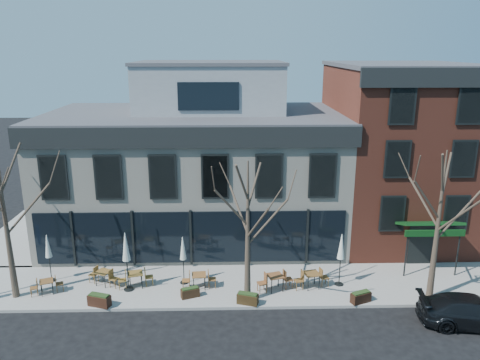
{
  "coord_description": "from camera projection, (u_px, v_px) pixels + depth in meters",
  "views": [
    {
      "loc": [
        2.11,
        -24.29,
        12.09
      ],
      "look_at": [
        2.79,
        2.0,
        4.61
      ],
      "focal_mm": 35.0,
      "sensor_mm": 36.0,
      "label": 1
    }
  ],
  "objects": [
    {
      "name": "cafe_set_2",
      "position": [
        136.0,
        278.0,
        24.07
      ],
      "size": [
        1.87,
        0.88,
        0.96
      ],
      "color": "brown",
      "rests_on": "sidewalk_front"
    },
    {
      "name": "ground",
      "position": [
        192.0,
        268.0,
        26.61
      ],
      "size": [
        120.0,
        120.0,
        0.0
      ],
      "primitive_type": "plane",
      "color": "black",
      "rests_on": "ground"
    },
    {
      "name": "planter_1",
      "position": [
        190.0,
        292.0,
        23.14
      ],
      "size": [
        0.98,
        0.66,
        0.51
      ],
      "color": "black",
      "rests_on": "sidewalk_front"
    },
    {
      "name": "red_brick_building",
      "position": [
        397.0,
        151.0,
        30.18
      ],
      "size": [
        8.2,
        11.78,
        11.18
      ],
      "color": "brown",
      "rests_on": "ground"
    },
    {
      "name": "cafe_set_4",
      "position": [
        275.0,
        281.0,
        23.75
      ],
      "size": [
        1.96,
        0.99,
        1.0
      ],
      "color": "brown",
      "rests_on": "sidewalk_front"
    },
    {
      "name": "parked_sedan",
      "position": [
        472.0,
        311.0,
        20.95
      ],
      "size": [
        4.92,
        2.5,
        1.37
      ],
      "primitive_type": "imported",
      "rotation": [
        0.0,
        0.0,
        1.44
      ],
      "color": "black",
      "rests_on": "ground"
    },
    {
      "name": "planter_3",
      "position": [
        361.0,
        297.0,
        22.67
      ],
      "size": [
        1.07,
        0.75,
        0.56
      ],
      "color": "black",
      "rests_on": "sidewalk_front"
    },
    {
      "name": "umbrella_1",
      "position": [
        126.0,
        250.0,
        23.3
      ],
      "size": [
        0.5,
        0.5,
        3.13
      ],
      "color": "black",
      "rests_on": "sidewalk_front"
    },
    {
      "name": "umbrella_4",
      "position": [
        341.0,
        249.0,
        23.87
      ],
      "size": [
        0.45,
        0.45,
        2.83
      ],
      "color": "black",
      "rests_on": "sidewalk_front"
    },
    {
      "name": "cafe_set_3",
      "position": [
        199.0,
        279.0,
        23.96
      ],
      "size": [
        1.81,
        0.77,
        0.94
      ],
      "color": "brown",
      "rests_on": "sidewalk_front"
    },
    {
      "name": "umbrella_0",
      "position": [
        48.0,
        249.0,
        24.33
      ],
      "size": [
        0.42,
        0.42,
        2.61
      ],
      "color": "black",
      "rests_on": "sidewalk_front"
    },
    {
      "name": "planter_0",
      "position": [
        99.0,
        300.0,
        22.35
      ],
      "size": [
        1.16,
        0.75,
        0.61
      ],
      "color": "black",
      "rests_on": "sidewalk_front"
    },
    {
      "name": "corner_building",
      "position": [
        197.0,
        166.0,
        30.19
      ],
      "size": [
        18.39,
        10.39,
        11.1
      ],
      "color": "beige",
      "rests_on": "ground"
    },
    {
      "name": "umbrella_2",
      "position": [
        183.0,
        251.0,
        24.09
      ],
      "size": [
        0.42,
        0.42,
        2.6
      ],
      "color": "black",
      "rests_on": "sidewalk_front"
    },
    {
      "name": "planter_2",
      "position": [
        248.0,
        298.0,
        22.53
      ],
      "size": [
        1.09,
        0.69,
        0.57
      ],
      "color": "#312310",
      "rests_on": "sidewalk_front"
    },
    {
      "name": "sidewalk_side",
      "position": [
        34.0,
        229.0,
        32.08
      ],
      "size": [
        4.5,
        12.0,
        0.15
      ],
      "primitive_type": "cube",
      "color": "gray",
      "rests_on": "ground"
    },
    {
      "name": "tree_mid",
      "position": [
        248.0,
        231.0,
        21.89
      ],
      "size": [
        3.5,
        3.55,
        7.04
      ],
      "color": "#382B21",
      "rests_on": "sidewalk_front"
    },
    {
      "name": "cafe_set_1",
      "position": [
        104.0,
        276.0,
        24.31
      ],
      "size": [
        1.78,
        1.1,
        0.92
      ],
      "color": "brown",
      "rests_on": "sidewalk_front"
    },
    {
      "name": "tree_right",
      "position": [
        438.0,
        225.0,
        22.06
      ],
      "size": [
        3.72,
        3.77,
        7.48
      ],
      "color": "#382B21",
      "rests_on": "sidewalk_front"
    },
    {
      "name": "tree_corner",
      "position": [
        5.0,
        219.0,
        22.16
      ],
      "size": [
        3.93,
        3.98,
        7.92
      ],
      "color": "#382B21",
      "rests_on": "sidewalk_front"
    },
    {
      "name": "sidewalk_front",
      "position": [
        251.0,
        284.0,
        24.6
      ],
      "size": [
        33.5,
        4.7,
        0.15
      ],
      "primitive_type": "cube",
      "color": "gray",
      "rests_on": "ground"
    },
    {
      "name": "cafe_set_5",
      "position": [
        312.0,
        278.0,
        24.01
      ],
      "size": [
        1.93,
        0.9,
        0.99
      ],
      "color": "brown",
      "rests_on": "sidewalk_front"
    },
    {
      "name": "cafe_set_0",
      "position": [
        47.0,
        285.0,
        23.45
      ],
      "size": [
        1.64,
        0.94,
        0.85
      ],
      "color": "brown",
      "rests_on": "sidewalk_front"
    }
  ]
}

